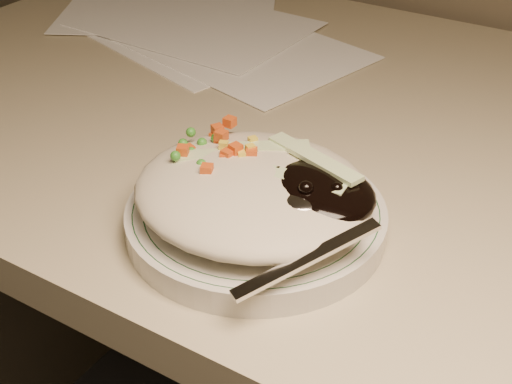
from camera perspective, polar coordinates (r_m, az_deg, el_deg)
The scene contains 5 objects.
desk at distance 0.84m, azimuth 13.53°, elevation -8.62°, with size 1.40×0.70×0.74m.
plate at distance 0.58m, azimuth 0.00°, elevation -2.14°, with size 0.21×0.21×0.02m, color silver.
plate_rim at distance 0.57m, azimuth 0.00°, elevation -1.33°, with size 0.20×0.20×0.00m.
meal at distance 0.56m, azimuth 0.34°, elevation 0.32°, with size 0.21×0.19×0.05m.
papers at distance 0.99m, azimuth -4.75°, elevation 12.95°, with size 0.51×0.36×0.00m.
Camera 1 is at (0.15, 0.77, 1.09)m, focal length 50.00 mm.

